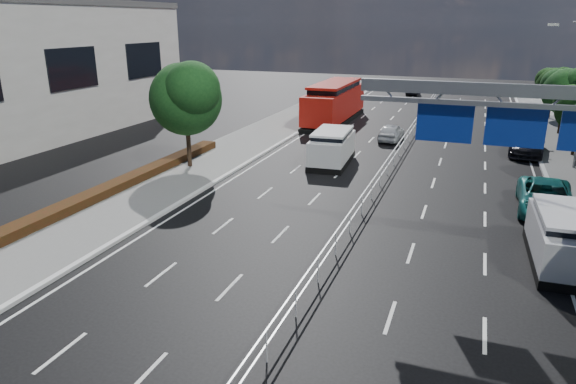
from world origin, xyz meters
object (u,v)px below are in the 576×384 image
(white_minivan, at_px, (332,147))
(parked_car_teal, at_px, (546,197))
(near_car_dark, at_px, (412,89))
(parked_car_dark, at_px, (528,143))
(red_bus, at_px, (335,102))
(near_car_silver, at_px, (391,132))
(silver_minivan, at_px, (564,238))
(overhead_gantry, at_px, (540,121))

(white_minivan, relative_size, parked_car_teal, 0.98)
(near_car_dark, distance_m, parked_car_dark, 30.80)
(red_bus, distance_m, near_car_dark, 22.13)
(red_bus, relative_size, parked_car_dark, 2.28)
(near_car_silver, height_order, near_car_dark, near_car_dark)
(silver_minivan, bearing_deg, red_bus, 120.26)
(overhead_gantry, bearing_deg, red_bus, 118.57)
(parked_car_dark, bearing_deg, near_car_silver, -179.35)
(red_bus, relative_size, silver_minivan, 2.34)
(overhead_gantry, height_order, near_car_silver, overhead_gantry)
(silver_minivan, bearing_deg, near_car_silver, 114.68)
(red_bus, bearing_deg, overhead_gantry, -61.41)
(near_car_silver, height_order, parked_car_teal, parked_car_teal)
(overhead_gantry, xyz_separation_m, white_minivan, (-10.57, 11.97, -4.51))
(overhead_gantry, xyz_separation_m, red_bus, (-14.24, 26.15, -3.72))
(red_bus, relative_size, near_car_dark, 2.84)
(white_minivan, bearing_deg, silver_minivan, -45.78)
(overhead_gantry, bearing_deg, near_car_dark, 101.70)
(silver_minivan, distance_m, parked_car_teal, 5.99)
(white_minivan, distance_m, parked_car_dark, 14.13)
(near_car_silver, distance_m, parked_car_dark, 9.67)
(overhead_gantry, relative_size, silver_minivan, 1.97)
(overhead_gantry, relative_size, white_minivan, 1.95)
(parked_car_teal, relative_size, parked_car_dark, 1.01)
(parked_car_teal, bearing_deg, near_car_silver, 127.51)
(white_minivan, distance_m, near_car_dark, 35.85)
(red_bus, bearing_deg, near_car_dark, 78.69)
(overhead_gantry, xyz_separation_m, near_car_dark, (-9.90, 47.81, -4.90))
(red_bus, distance_m, parked_car_dark, 17.29)
(near_car_dark, distance_m, parked_car_teal, 42.42)
(silver_minivan, bearing_deg, overhead_gantry, -149.47)
(near_car_silver, bearing_deg, red_bus, -41.75)
(white_minivan, distance_m, near_car_silver, 8.64)
(silver_minivan, distance_m, parked_car_dark, 18.23)
(white_minivan, distance_m, parked_car_teal, 13.12)
(red_bus, height_order, near_car_dark, red_bus)
(near_car_silver, height_order, silver_minivan, silver_minivan)
(red_bus, distance_m, parked_car_teal, 24.87)
(overhead_gantry, bearing_deg, silver_minivan, 32.41)
(overhead_gantry, bearing_deg, parked_car_dark, 85.36)
(overhead_gantry, distance_m, parked_car_dark, 19.88)
(red_bus, xyz_separation_m, parked_car_teal, (15.80, -19.17, -1.14))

